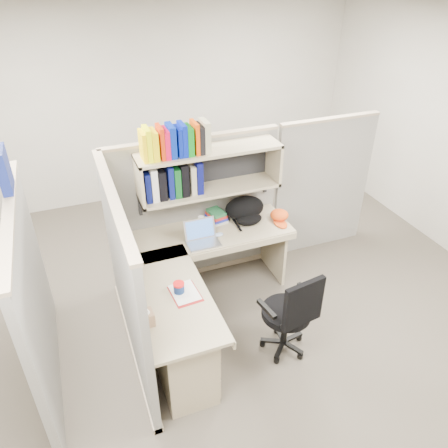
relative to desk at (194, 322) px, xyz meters
name	(u,v)px	position (x,y,z in m)	size (l,w,h in m)	color
ground	(226,324)	(0.41, 0.29, -0.44)	(6.00, 6.00, 0.00)	#3A332D
room_shell	(227,176)	(0.41, 0.29, 1.18)	(6.00, 6.00, 6.00)	#A9A398
cubicle	(172,231)	(0.04, 0.74, 0.47)	(3.79, 1.84, 1.95)	slate
desk	(194,322)	(0.00, 0.00, 0.00)	(1.74, 1.75, 0.73)	tan
laptop	(203,234)	(0.32, 0.68, 0.40)	(0.31, 0.31, 0.22)	#AAAAAF
backpack	(247,210)	(0.88, 0.92, 0.41)	(0.42, 0.32, 0.25)	black
orange_cap	(279,215)	(1.22, 0.83, 0.34)	(0.19, 0.22, 0.11)	#D74712
snack_canister	(179,287)	(-0.09, 0.09, 0.34)	(0.09, 0.09, 0.09)	navy
tissue_box	(146,315)	(-0.42, -0.18, 0.38)	(0.11, 0.11, 0.18)	tan
mouse	(219,235)	(0.51, 0.75, 0.31)	(0.09, 0.06, 0.03)	#93A8D0
paper_cup	(201,221)	(0.41, 1.02, 0.34)	(0.07, 0.07, 0.09)	white
book_stack	(216,216)	(0.59, 1.05, 0.35)	(0.17, 0.23, 0.11)	gray
loose_paper	(185,292)	(-0.05, 0.06, 0.29)	(0.21, 0.27, 0.00)	silver
task_chair	(288,325)	(0.79, -0.23, -0.11)	(0.51, 0.47, 0.92)	black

